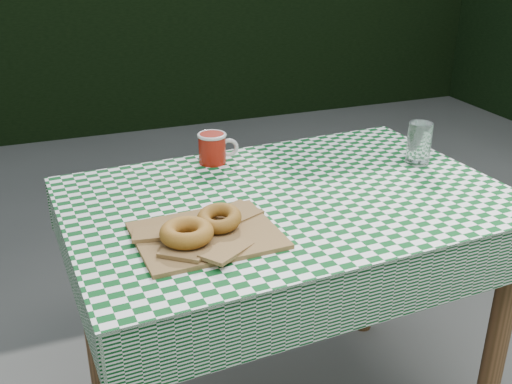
# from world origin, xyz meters

# --- Properties ---
(table) EXTENTS (1.12, 0.78, 0.75)m
(table) POSITION_xyz_m (0.02, -0.10, 0.38)
(table) COLOR #54361D
(table) RESTS_ON ground
(tablecloth) EXTENTS (1.14, 0.81, 0.01)m
(tablecloth) POSITION_xyz_m (0.02, -0.10, 0.75)
(tablecloth) COLOR #0B471A
(tablecloth) RESTS_ON table
(paper_bag) EXTENTS (0.32, 0.26, 0.02)m
(paper_bag) POSITION_xyz_m (-0.24, -0.24, 0.76)
(paper_bag) COLOR olive
(paper_bag) RESTS_ON tablecloth
(bagel_front) EXTENTS (0.15, 0.15, 0.04)m
(bagel_front) POSITION_xyz_m (-0.29, -0.26, 0.79)
(bagel_front) COLOR #93631E
(bagel_front) RESTS_ON paper_bag
(bagel_back) EXTENTS (0.14, 0.14, 0.03)m
(bagel_back) POSITION_xyz_m (-0.20, -0.22, 0.79)
(bagel_back) COLOR brown
(bagel_back) RESTS_ON paper_bag
(coffee_mug) EXTENTS (0.18, 0.18, 0.09)m
(coffee_mug) POSITION_xyz_m (-0.09, 0.19, 0.80)
(coffee_mug) COLOR #961609
(coffee_mug) RESTS_ON tablecloth
(drinking_glass) EXTENTS (0.07, 0.07, 0.12)m
(drinking_glass) POSITION_xyz_m (0.45, -0.02, 0.82)
(drinking_glass) COLOR white
(drinking_glass) RESTS_ON tablecloth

